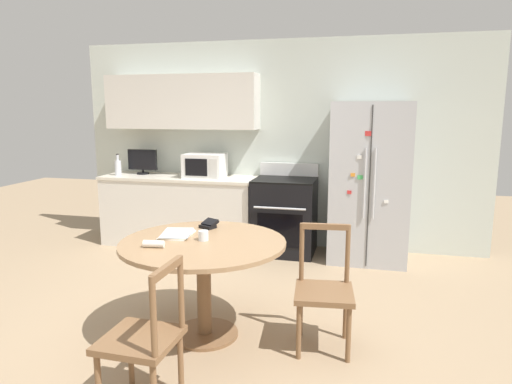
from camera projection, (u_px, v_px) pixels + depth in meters
name	position (u px, v px, depth m)	size (l,w,h in m)	color
ground_plane	(211.00, 337.00, 3.55)	(14.00, 14.00, 0.00)	#9E8466
back_wall	(253.00, 134.00, 5.84)	(5.20, 0.44, 2.60)	silver
kitchen_counter	(181.00, 210.00, 5.94)	(2.01, 0.64, 0.90)	silver
refrigerator	(369.00, 183.00, 5.24)	(0.88, 0.73, 1.83)	#B2B5BA
oven_range	(285.00, 215.00, 5.59)	(0.74, 0.68, 1.08)	black
microwave	(205.00, 166.00, 5.73)	(0.49, 0.38, 0.30)	white
countertop_tv	(143.00, 161.00, 6.02)	(0.40, 0.16, 0.33)	black
counter_bottle	(118.00, 167.00, 5.93)	(0.08, 0.08, 0.28)	silver
dining_table	(203.00, 259.00, 3.47)	(1.26, 1.26, 0.77)	#997551
dining_chair_right	(324.00, 291.00, 3.34)	(0.46, 0.46, 0.90)	brown
dining_chair_near	(144.00, 340.00, 2.63)	(0.43, 0.43, 0.90)	brown
candle_glass	(203.00, 236.00, 3.45)	(0.08, 0.08, 0.08)	silver
folded_napkin	(154.00, 244.00, 3.28)	(0.16, 0.07, 0.05)	silver
wallet	(209.00, 225.00, 3.82)	(0.16, 0.16, 0.07)	black
mail_stack	(177.00, 234.00, 3.59)	(0.28, 0.34, 0.02)	white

